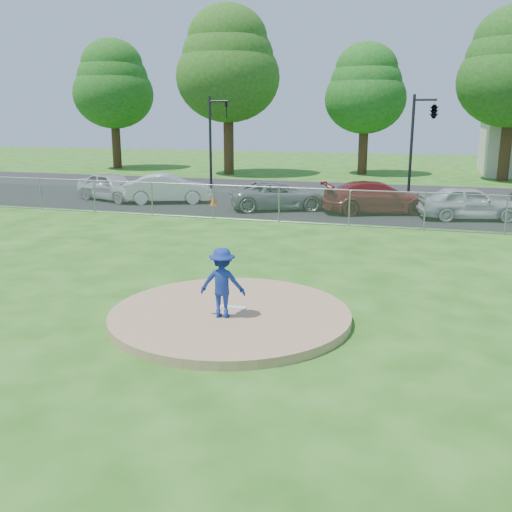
{
  "coord_description": "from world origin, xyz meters",
  "views": [
    {
      "loc": [
        4.07,
        -11.42,
        4.46
      ],
      "look_at": [
        0.0,
        2.0,
        1.0
      ],
      "focal_mm": 40.0,
      "sensor_mm": 36.0,
      "label": 1
    }
  ],
  "objects": [
    {
      "name": "ground",
      "position": [
        0.0,
        10.0,
        0.0
      ],
      "size": [
        120.0,
        120.0,
        0.0
      ],
      "primitive_type": "plane",
      "color": "#205713",
      "rests_on": "ground"
    },
    {
      "name": "pitchers_mound",
      "position": [
        0.0,
        0.0,
        0.1
      ],
      "size": [
        5.4,
        5.4,
        0.2
      ],
      "primitive_type": "cylinder",
      "color": "#9B7A55",
      "rests_on": "ground"
    },
    {
      "name": "pitching_rubber",
      "position": [
        0.0,
        0.2,
        0.22
      ],
      "size": [
        0.6,
        0.15,
        0.04
      ],
      "primitive_type": "cube",
      "color": "white",
      "rests_on": "pitchers_mound"
    },
    {
      "name": "chain_link_fence",
      "position": [
        0.0,
        12.0,
        0.75
      ],
      "size": [
        40.0,
        0.06,
        1.5
      ],
      "primitive_type": "cube",
      "color": "gray",
      "rests_on": "ground"
    },
    {
      "name": "parking_lot",
      "position": [
        0.0,
        16.5,
        0.01
      ],
      "size": [
        50.0,
        8.0,
        0.01
      ],
      "primitive_type": "cube",
      "color": "black",
      "rests_on": "ground"
    },
    {
      "name": "street",
      "position": [
        0.0,
        24.0,
        0.0
      ],
      "size": [
        60.0,
        7.0,
        0.01
      ],
      "primitive_type": "cube",
      "color": "black",
      "rests_on": "ground"
    },
    {
      "name": "tree_far_left",
      "position": [
        -22.0,
        33.0,
        7.06
      ],
      "size": [
        6.72,
        6.72,
        10.74
      ],
      "color": "#342113",
      "rests_on": "ground"
    },
    {
      "name": "tree_left",
      "position": [
        -11.0,
        31.0,
        8.24
      ],
      "size": [
        7.84,
        7.84,
        12.53
      ],
      "color": "#392614",
      "rests_on": "ground"
    },
    {
      "name": "tree_center",
      "position": [
        -1.0,
        34.0,
        6.47
      ],
      "size": [
        6.16,
        6.16,
        9.84
      ],
      "color": "#3B2315",
      "rests_on": "ground"
    },
    {
      "name": "traffic_signal_left",
      "position": [
        -8.76,
        22.0,
        3.36
      ],
      "size": [
        1.28,
        0.2,
        5.6
      ],
      "color": "black",
      "rests_on": "ground"
    },
    {
      "name": "traffic_signal_center",
      "position": [
        3.97,
        22.0,
        4.61
      ],
      "size": [
        1.42,
        2.48,
        5.6
      ],
      "color": "black",
      "rests_on": "ground"
    },
    {
      "name": "pitcher",
      "position": [
        -0.04,
        -0.37,
        0.97
      ],
      "size": [
        1.05,
        0.68,
        1.53
      ],
      "primitive_type": "imported",
      "rotation": [
        0.0,
        0.0,
        3.26
      ],
      "color": "navy",
      "rests_on": "pitchers_mound"
    },
    {
      "name": "traffic_cone",
      "position": [
        -6.35,
        15.49,
        0.35
      ],
      "size": [
        0.34,
        0.34,
        0.67
      ],
      "primitive_type": "cone",
      "color": "orange",
      "rests_on": "parking_lot"
    },
    {
      "name": "parked_car_silver",
      "position": [
        -12.23,
        15.66,
        0.76
      ],
      "size": [
        4.72,
        3.14,
        1.49
      ],
      "primitive_type": "imported",
      "rotation": [
        0.0,
        0.0,
        1.23
      ],
      "color": "#B9B9BE",
      "rests_on": "parking_lot"
    },
    {
      "name": "parked_car_white",
      "position": [
        -8.94,
        15.71,
        0.75
      ],
      "size": [
        4.74,
        3.09,
        1.48
      ],
      "primitive_type": "imported",
      "rotation": [
        0.0,
        0.0,
        1.94
      ],
      "color": "silver",
      "rests_on": "parking_lot"
    },
    {
      "name": "parked_car_gray",
      "position": [
        -2.85,
        15.31,
        0.68
      ],
      "size": [
        5.28,
        4.02,
        1.33
      ],
      "primitive_type": "imported",
      "rotation": [
        0.0,
        0.0,
        2.0
      ],
      "color": "slate",
      "rests_on": "parking_lot"
    },
    {
      "name": "parked_car_darkred",
      "position": [
        1.8,
        15.56,
        0.75
      ],
      "size": [
        5.5,
        3.72,
        1.48
      ],
      "primitive_type": "imported",
      "rotation": [
        0.0,
        0.0,
        1.93
      ],
      "color": "maroon",
      "rests_on": "parking_lot"
    },
    {
      "name": "parked_car_pearl",
      "position": [
        5.84,
        15.01,
        0.75
      ],
      "size": [
        4.62,
        2.73,
        1.47
      ],
      "primitive_type": "imported",
      "rotation": [
        0.0,
        0.0,
        1.81
      ],
      "color": "silver",
      "rests_on": "parking_lot"
    }
  ]
}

